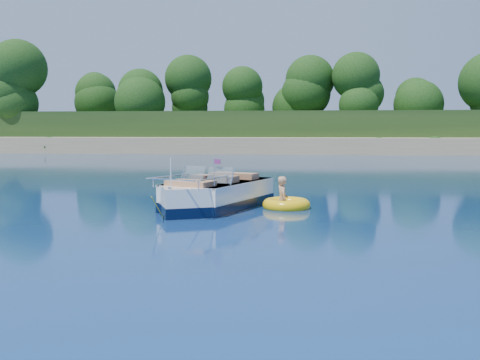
% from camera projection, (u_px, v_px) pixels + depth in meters
% --- Properties ---
extents(ground, '(160.00, 160.00, 0.00)m').
position_uv_depth(ground, '(204.00, 219.00, 13.61)').
color(ground, '#0A1C47').
rests_on(ground, ground).
extents(shoreline, '(170.00, 59.00, 6.00)m').
position_uv_depth(shoreline, '(283.00, 138.00, 76.61)').
color(shoreline, '#A3815E').
rests_on(shoreline, ground).
extents(treeline, '(150.00, 7.12, 8.19)m').
position_uv_depth(treeline, '(277.00, 96.00, 53.66)').
color(treeline, black).
rests_on(treeline, ground).
extents(motorboat, '(3.10, 5.02, 1.76)m').
position_uv_depth(motorboat, '(213.00, 197.00, 15.22)').
color(motorboat, white).
rests_on(motorboat, ground).
extents(tow_tube, '(1.58, 1.58, 0.37)m').
position_uv_depth(tow_tube, '(286.00, 205.00, 15.42)').
color(tow_tube, yellow).
rests_on(tow_tube, ground).
extents(boy, '(0.54, 0.82, 1.49)m').
position_uv_depth(boy, '(282.00, 208.00, 15.49)').
color(boy, tan).
rests_on(boy, ground).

